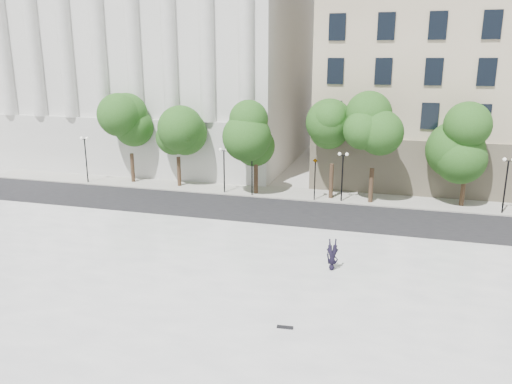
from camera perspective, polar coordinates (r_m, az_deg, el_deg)
ground at (r=23.70m, az=-10.26°, el=-14.95°), size 160.00×160.00×0.00m
plaza at (r=25.99m, az=-7.36°, el=-11.43°), size 44.00×22.00×0.45m
street at (r=39.30m, az=1.20°, el=-2.36°), size 60.00×8.00×0.02m
far_sidewalk at (r=44.89m, az=3.14°, el=-0.10°), size 60.00×4.00×0.12m
building_west at (r=62.73m, az=-9.48°, el=15.86°), size 31.50×27.65×25.60m
building_east at (r=58.19m, az=27.00°, el=12.84°), size 36.00×26.15×23.00m
traffic_light_west at (r=43.04m, az=-0.47°, el=4.34°), size 0.52×1.94×4.27m
traffic_light_east at (r=41.88m, az=6.81°, el=3.79°), size 0.87×1.70×4.17m
person_lying at (r=28.11m, az=8.67°, el=-8.32°), size 0.94×1.88×0.49m
skateboard at (r=22.41m, az=3.34°, el=-15.17°), size 0.72×0.24×0.07m
street_trees at (r=43.34m, az=2.89°, el=6.63°), size 33.84×4.86×7.78m
lamp_posts at (r=42.95m, az=2.35°, el=3.26°), size 37.82×0.28×4.56m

